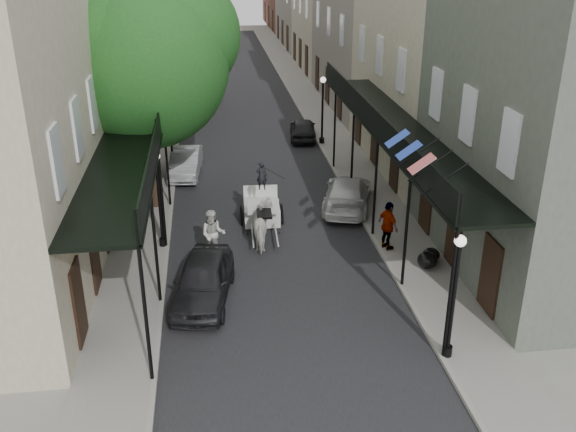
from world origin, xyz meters
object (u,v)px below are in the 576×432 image
object	(u,v)px
lamppost_right_far	(322,109)
lamppost_left	(159,198)
lamppost_right_near	(454,295)
tree_far	(169,26)
car_left_far	(200,88)
car_right_near	(347,193)
car_right_far	(303,129)
tree_near	(154,55)
carriage	(261,193)
pedestrian_sidewalk_right	(388,226)
horse	(265,225)
car_left_near	(203,280)
car_left_mid	(185,163)
pedestrian_walking	(213,234)
pedestrian_sidewalk_left	(153,141)

from	to	relation	value
lamppost_right_far	lamppost_left	bearing A→B (deg)	-124.35
lamppost_right_near	lamppost_left	xyz separation A→B (m)	(-8.20, 8.00, 0.00)
tree_far	lamppost_left	world-z (taller)	tree_far
tree_far	car_left_far	bearing A→B (deg)	75.69
car_right_near	car_right_far	bearing A→B (deg)	-71.44
tree_near	tree_far	xyz separation A→B (m)	(-0.05, 14.00, -0.65)
carriage	car_right_far	distance (m)	11.45
car_left_far	car_right_near	size ratio (longest dim) A/B	1.05
pedestrian_sidewalk_right	horse	bearing A→B (deg)	54.84
tree_near	car_left_near	bearing A→B (deg)	-78.88
lamppost_right_near	car_right_far	bearing A→B (deg)	92.36
lamppost_right_far	pedestrian_sidewalk_right	xyz separation A→B (m)	(0.10, -13.33, -1.00)
car_right_near	car_left_mid	bearing A→B (deg)	-19.14
car_left_near	car_right_near	distance (m)	9.32
car_left_far	car_right_far	world-z (taller)	car_left_far
lamppost_right_far	pedestrian_walking	distance (m)	14.49
lamppost_right_far	pedestrian_sidewalk_left	size ratio (longest dim) A/B	2.29
tree_near	car_left_far	world-z (taller)	tree_near
lamppost_right_near	lamppost_right_far	world-z (taller)	same
car_left_mid	tree_near	bearing A→B (deg)	-97.22
car_left_mid	car_left_near	bearing A→B (deg)	-81.49
pedestrian_sidewalk_right	car_right_near	world-z (taller)	pedestrian_sidewalk_right
lamppost_right_near	pedestrian_walking	size ratio (longest dim) A/B	2.00
lamppost_right_near	carriage	bearing A→B (deg)	112.39
lamppost_left	car_right_far	bearing A→B (deg)	61.16
tree_near	lamppost_right_far	distance (m)	12.24
carriage	pedestrian_sidewalk_left	distance (m)	9.82
lamppost_right_near	pedestrian_walking	distance (m)	9.49
pedestrian_sidewalk_right	car_left_far	bearing A→B (deg)	-6.60
car_left_near	lamppost_right_far	bearing A→B (deg)	76.55
tree_near	car_left_near	xyz separation A→B (m)	(1.60, -8.13, -5.77)
car_right_far	horse	bearing A→B (deg)	82.51
lamppost_left	pedestrian_walking	size ratio (longest dim) A/B	2.00
pedestrian_walking	pedestrian_sidewalk_left	size ratio (longest dim) A/B	1.15
car_left_near	car_left_mid	xyz separation A→B (m)	(-0.79, 11.95, -0.07)
lamppost_left	carriage	distance (m)	4.69
pedestrian_sidewalk_right	car_left_far	xyz separation A→B (m)	(-6.82, 25.88, -0.39)
lamppost_right_near	horse	size ratio (longest dim) A/B	1.87
tree_far	pedestrian_sidewalk_right	xyz separation A→B (m)	(8.45, -19.51, -4.78)
pedestrian_sidewalk_right	car_right_far	xyz separation A→B (m)	(-0.98, 14.63, -0.44)
car_left_mid	car_right_far	distance (m)	8.47
tree_near	lamppost_left	bearing A→B (deg)	-88.66
tree_near	lamppost_right_near	distance (m)	15.39
tree_near	lamppost_right_far	bearing A→B (deg)	43.31
tree_near	car_left_mid	world-z (taller)	tree_near
car_right_far	car_left_far	bearing A→B (deg)	-55.58
horse	car_left_mid	size ratio (longest dim) A/B	0.50
lamppost_left	car_right_far	distance (m)	15.25
car_right_near	car_right_far	xyz separation A→B (m)	(-0.38, 10.30, -0.05)
car_left_mid	car_right_far	bearing A→B (deg)	43.45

